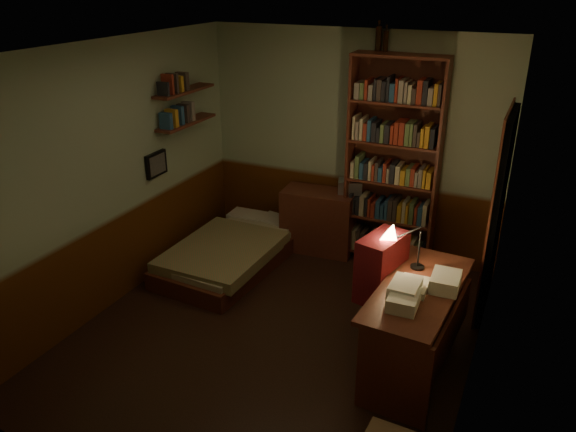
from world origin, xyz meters
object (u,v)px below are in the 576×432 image
at_px(office_chair, 399,304).
at_px(bookshelf, 393,164).
at_px(dresser, 318,221).
at_px(bed, 231,244).
at_px(mini_stereo, 350,186).
at_px(desk, 415,327).
at_px(desk_lamp, 420,236).

bearing_deg(office_chair, bookshelf, 122.74).
relative_size(dresser, office_chair, 0.97).
height_order(bed, dresser, dresser).
bearing_deg(mini_stereo, dresser, -177.95).
distance_m(bookshelf, office_chair, 1.84).
xyz_separation_m(dresser, office_chair, (1.37, -1.51, 0.06)).
xyz_separation_m(bed, mini_stereo, (1.10, 0.92, 0.57)).
bearing_deg(office_chair, desk, -31.65).
bearing_deg(desk_lamp, mini_stereo, 123.14).
xyz_separation_m(dresser, bookshelf, (0.83, 0.08, 0.81)).
bearing_deg(bed, desk_lamp, -11.07).
distance_m(mini_stereo, desk, 2.25).
bearing_deg(desk_lamp, office_chair, -134.04).
height_order(mini_stereo, desk_lamp, desk_lamp).
height_order(desk, office_chair, office_chair).
relative_size(mini_stereo, desk_lamp, 0.45).
relative_size(bed, desk, 1.27).
distance_m(mini_stereo, desk_lamp, 1.91).
bearing_deg(office_chair, mini_stereo, 136.35).
xyz_separation_m(bookshelf, desk, (0.74, -1.79, -0.80)).
xyz_separation_m(bookshelf, office_chair, (0.54, -1.59, -0.75)).
bearing_deg(dresser, bookshelf, 1.52).
xyz_separation_m(bed, bookshelf, (1.59, 0.88, 0.92)).
relative_size(desk_lamp, office_chair, 0.71).
bearing_deg(bookshelf, bed, -152.45).
distance_m(bed, dresser, 1.11).
bearing_deg(office_chair, dresser, 146.33).
distance_m(mini_stereo, office_chair, 1.97).
bearing_deg(desk, mini_stereo, 127.99).
distance_m(dresser, bookshelf, 1.16).
bearing_deg(desk_lamp, desk, -78.31).
distance_m(mini_stereo, bookshelf, 0.61).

